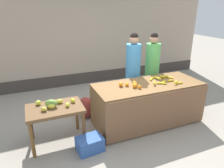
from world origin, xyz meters
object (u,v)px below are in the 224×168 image
vendor_woman_green_shirt (152,70)px  produce_crate (90,144)px  vendor_woman_blue_shirt (133,72)px  produce_sack (86,107)px

vendor_woman_green_shirt → produce_crate: 2.46m
vendor_woman_blue_shirt → produce_sack: 1.35m
vendor_woman_green_shirt → produce_crate: size_ratio=4.08×
produce_crate → vendor_woman_blue_shirt: bearing=39.4°
vendor_woman_blue_shirt → produce_sack: bearing=-177.8°
vendor_woman_green_shirt → produce_sack: 1.85m
produce_sack → vendor_woman_blue_shirt: bearing=2.2°
vendor_woman_blue_shirt → produce_crate: bearing=-140.6°
vendor_woman_green_shirt → produce_crate: (-1.98, -1.22, -0.78)m
produce_sack → produce_crate: bearing=-102.9°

